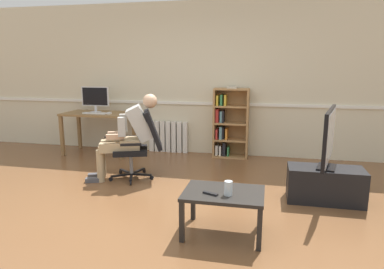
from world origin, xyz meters
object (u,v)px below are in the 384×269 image
radiator (168,137)px  tv_screen (329,137)px  coffee_table (224,197)px  drinking_glass (228,188)px  person_seated (129,134)px  spare_remote (210,193)px  computer_mouse (109,113)px  keyboard (95,113)px  office_chair (141,142)px  tv_stand (325,185)px  bookshelf (229,124)px  imac_monitor (95,97)px  computer_desk (98,119)px

radiator → tv_screen: 3.18m
coffee_table → drinking_glass: 0.16m
person_seated → spare_remote: person_seated is taller
computer_mouse → tv_screen: size_ratio=0.10×
keyboard → tv_screen: (3.69, -1.37, 0.02)m
coffee_table → spare_remote: 0.16m
office_chair → tv_stand: 2.49m
office_chair → drinking_glass: (1.42, -1.49, -0.03)m
bookshelf → imac_monitor: bearing=-174.9°
keyboard → tv_screen: bearing=-20.4°
tv_stand → computer_mouse: bearing=157.9°
computer_mouse → tv_screen: bearing=-22.1°
office_chair → keyboard: bearing=-149.2°
computer_mouse → coffee_table: size_ratio=0.13×
radiator → computer_desk: bearing=-162.1°
imac_monitor → computer_mouse: (0.36, -0.20, -0.25)m
office_chair → coffee_table: (1.36, -1.41, -0.16)m
office_chair → person_seated: person_seated is taller
radiator → person_seated: bearing=-93.6°
computer_mouse → coffee_table: (2.35, -2.46, -0.40)m
computer_desk → coffee_table: bearing=-44.4°
office_chair → coffee_table: bearing=24.4°
computer_mouse → drinking_glass: computer_mouse is taller
computer_desk → office_chair: 1.73m
computer_desk → tv_stand: bearing=-22.2°
office_chair → computer_mouse: bearing=-156.5°
tv_screen → bookshelf: bearing=50.8°
keyboard → person_seated: 1.54m
computer_desk → imac_monitor: imac_monitor is taller
tv_stand → drinking_glass: 1.56m
imac_monitor → tv_screen: 4.11m
computer_mouse → radiator: computer_mouse is taller
computer_mouse → drinking_glass: 3.50m
keyboard → office_chair: size_ratio=0.44×
computer_desk → imac_monitor: size_ratio=2.31×
computer_desk → bookshelf: 2.36m
keyboard → computer_mouse: bearing=4.3°
coffee_table → drinking_glass: bearing=-56.4°
tv_screen → person_seated: bearing=97.3°
computer_desk → computer_mouse: size_ratio=12.14×
computer_mouse → coffee_table: bearing=-46.3°
computer_mouse → imac_monitor: bearing=151.1°
keyboard → coffee_table: 3.59m
computer_desk → drinking_glass: computer_desk is taller
keyboard → person_seated: person_seated is taller
coffee_table → tv_screen: bearing=44.6°
computer_desk → spare_remote: 3.68m
computer_desk → person_seated: size_ratio=1.00×
office_chair → person_seated: 0.21m
person_seated → spare_remote: size_ratio=8.07×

